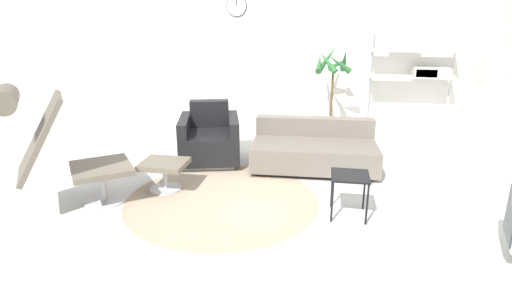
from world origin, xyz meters
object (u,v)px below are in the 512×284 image
at_px(lounge_chair, 52,139).
at_px(ottoman, 165,169).
at_px(armchair_red, 210,140).
at_px(shelf_unit, 418,65).
at_px(couch_low, 314,151).
at_px(side_table, 350,180).
at_px(potted_plant, 331,91).

xyz_separation_m(lounge_chair, ottoman, (0.85, 0.65, -0.50)).
distance_m(lounge_chair, ottoman, 1.19).
relative_size(armchair_red, shelf_unit, 0.56).
relative_size(armchair_red, couch_low, 0.62).
distance_m(ottoman, armchair_red, 1.05).
relative_size(ottoman, shelf_unit, 0.28).
bearing_deg(armchair_red, ottoman, 62.44).
bearing_deg(armchair_red, lounge_chair, 42.37).
xyz_separation_m(ottoman, shelf_unit, (3.16, 2.71, 0.93)).
distance_m(armchair_red, shelf_unit, 3.50).
relative_size(ottoman, couch_low, 0.31).
distance_m(ottoman, couch_low, 1.93).
bearing_deg(ottoman, shelf_unit, 40.58).
height_order(armchair_red, shelf_unit, shelf_unit).
height_order(armchair_red, side_table, armchair_red).
height_order(couch_low, potted_plant, potted_plant).
bearing_deg(ottoman, armchair_red, 77.12).
bearing_deg(side_table, armchair_red, 144.01).
distance_m(potted_plant, shelf_unit, 1.41).
bearing_deg(potted_plant, armchair_red, -138.80).
xyz_separation_m(armchair_red, side_table, (1.79, -1.30, 0.08)).
bearing_deg(armchair_red, potted_plant, -153.49).
distance_m(lounge_chair, potted_plant, 4.09).
bearing_deg(lounge_chair, shelf_unit, 92.44).
bearing_deg(armchair_red, couch_low, 165.53).
bearing_deg(side_table, potted_plant, 93.96).
distance_m(ottoman, shelf_unit, 4.27).
xyz_separation_m(ottoman, side_table, (2.03, -0.28, 0.12)).
xyz_separation_m(lounge_chair, armchair_red, (1.09, 1.67, -0.46)).
bearing_deg(potted_plant, ottoman, -127.16).
relative_size(lounge_chair, couch_low, 0.80).
bearing_deg(couch_low, ottoman, 29.54).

